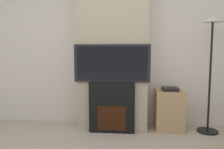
% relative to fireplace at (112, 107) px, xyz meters
% --- Properties ---
extents(wall_back, '(6.00, 0.06, 2.70)m').
position_rel_fireplace_xyz_m(wall_back, '(0.00, 0.44, 0.97)').
color(wall_back, silver).
rests_on(wall_back, ground_plane).
extents(chimney_breast, '(1.05, 0.41, 2.70)m').
position_rel_fireplace_xyz_m(chimney_breast, '(0.00, 0.20, 0.97)').
color(chimney_breast, tan).
rests_on(chimney_breast, ground_plane).
extents(fireplace, '(0.68, 0.15, 0.76)m').
position_rel_fireplace_xyz_m(fireplace, '(0.00, 0.00, 0.00)').
color(fireplace, black).
rests_on(fireplace, ground_plane).
extents(television, '(1.12, 0.07, 0.55)m').
position_rel_fireplace_xyz_m(television, '(0.00, -0.00, 0.66)').
color(television, black).
rests_on(television, fireplace).
extents(floor_lamp, '(0.31, 0.31, 1.73)m').
position_rel_fireplace_xyz_m(floor_lamp, '(1.44, 0.11, 0.89)').
color(floor_lamp, black).
rests_on(floor_lamp, ground_plane).
extents(media_stand, '(0.42, 0.40, 0.67)m').
position_rel_fireplace_xyz_m(media_stand, '(0.87, 0.18, -0.06)').
color(media_stand, tan).
rests_on(media_stand, ground_plane).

